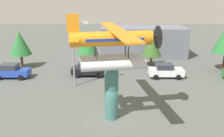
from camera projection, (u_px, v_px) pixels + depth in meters
The scene contains 11 objects.
ground_plane at pixel (112, 118), 19.32m from camera, with size 140.00×140.00×0.00m, color #515651.
display_pedestal at pixel (112, 93), 18.66m from camera, with size 1.10×1.10×4.46m, color #386B66.
floatplane_monument at pixel (113, 45), 17.52m from camera, with size 7.13×10.42×4.00m.
car_near_blue at pixel (12, 71), 28.54m from camera, with size 4.20×2.02×1.76m.
car_mid_black at pixel (88, 69), 29.26m from camera, with size 4.20×2.02×1.76m.
car_far_white at pixel (166, 71), 28.67m from camera, with size 4.20×2.02×1.76m.
streetlight_primary at pixel (75, 49), 24.90m from camera, with size 1.84×0.28×7.20m.
storefront_building at pixel (142, 41), 39.56m from camera, with size 14.01×6.70×4.80m, color slate.
tree_west at pixel (20, 43), 31.96m from camera, with size 2.96×2.96×5.17m.
tree_east at pixel (87, 42), 30.46m from camera, with size 2.87×2.87×5.50m.
tree_center_back at pixel (152, 45), 33.02m from camera, with size 2.82×2.82×4.65m.
Camera 1 is at (0.26, -17.24, 9.62)m, focal length 37.29 mm.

